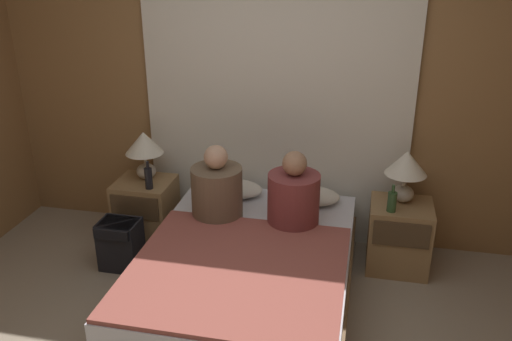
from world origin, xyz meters
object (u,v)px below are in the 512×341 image
at_px(nightstand_left, 146,210).
at_px(lamp_right, 406,168).
at_px(backpack_on_floor, 120,242).
at_px(beer_bottle_on_left_stand, 149,178).
at_px(pillow_right, 307,195).
at_px(bed, 247,277).
at_px(person_right_in_bed, 294,197).
at_px(beer_bottle_on_right_stand, 392,201).
at_px(lamp_left, 144,147).
at_px(person_left_in_bed, 217,190).
at_px(nightstand_right, 399,236).
at_px(pillow_left, 231,188).

distance_m(nightstand_left, lamp_right, 2.15).
bearing_deg(backpack_on_floor, beer_bottle_on_left_stand, 68.85).
relative_size(nightstand_left, pillow_right, 1.05).
xyz_separation_m(bed, lamp_right, (1.04, 0.78, 0.59)).
relative_size(person_right_in_bed, beer_bottle_on_right_stand, 2.70).
height_order(beer_bottle_on_left_stand, beer_bottle_on_right_stand, beer_bottle_on_left_stand).
relative_size(lamp_left, lamp_right, 1.00).
height_order(lamp_right, person_right_in_bed, person_right_in_bed).
bearing_deg(backpack_on_floor, person_right_in_bed, 6.55).
height_order(bed, lamp_right, lamp_right).
relative_size(bed, nightstand_left, 3.64).
bearing_deg(beer_bottle_on_right_stand, person_left_in_bed, -171.88).
height_order(pillow_right, person_right_in_bed, person_right_in_bed).
bearing_deg(person_right_in_bed, pillow_right, 81.32).
relative_size(person_left_in_bed, person_right_in_bed, 1.00).
xyz_separation_m(nightstand_right, backpack_on_floor, (-2.10, -0.45, -0.05)).
bearing_deg(lamp_left, beer_bottle_on_right_stand, -5.36).
bearing_deg(backpack_on_floor, pillow_left, 34.86).
bearing_deg(nightstand_left, lamp_right, 1.87).
height_order(lamp_left, person_left_in_bed, person_left_in_bed).
bearing_deg(pillow_left, lamp_left, -179.41).
height_order(bed, beer_bottle_on_right_stand, beer_bottle_on_right_stand).
xyz_separation_m(pillow_left, beer_bottle_on_left_stand, (-0.63, -0.19, 0.12)).
xyz_separation_m(lamp_right, beer_bottle_on_left_stand, (-1.98, -0.19, -0.18)).
height_order(beer_bottle_on_left_stand, backpack_on_floor, beer_bottle_on_left_stand).
xyz_separation_m(bed, pillow_left, (-0.31, 0.78, 0.29)).
bearing_deg(person_right_in_bed, bed, -121.77).
relative_size(lamp_left, pillow_left, 0.79).
xyz_separation_m(nightstand_right, person_right_in_bed, (-0.78, -0.30, 0.40)).
bearing_deg(nightstand_right, nightstand_left, 180.00).
relative_size(nightstand_left, person_left_in_bed, 0.95).
xyz_separation_m(person_left_in_bed, person_right_in_bed, (0.57, 0.00, 0.00)).
height_order(pillow_right, backpack_on_floor, pillow_right).
height_order(pillow_left, backpack_on_floor, pillow_left).
height_order(nightstand_right, person_right_in_bed, person_right_in_bed).
relative_size(lamp_right, pillow_left, 0.79).
relative_size(pillow_right, backpack_on_floor, 1.30).
xyz_separation_m(lamp_right, person_left_in_bed, (-1.36, -0.37, -0.14)).
distance_m(nightstand_right, backpack_on_floor, 2.15).
bearing_deg(backpack_on_floor, beer_bottle_on_right_stand, 9.37).
bearing_deg(person_right_in_bed, pillow_left, 146.28).
bearing_deg(lamp_left, nightstand_left, -90.00).
xyz_separation_m(person_left_in_bed, beer_bottle_on_right_stand, (1.27, 0.18, -0.05)).
xyz_separation_m(lamp_left, backpack_on_floor, (-0.03, -0.52, -0.59)).
relative_size(person_right_in_bed, beer_bottle_on_left_stand, 2.42).
bearing_deg(person_right_in_bed, lamp_right, 25.13).
relative_size(bed, pillow_left, 3.81).
xyz_separation_m(lamp_right, person_right_in_bed, (-0.78, -0.37, -0.14)).
bearing_deg(person_left_in_bed, lamp_right, 15.17).
height_order(lamp_left, backpack_on_floor, lamp_left).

